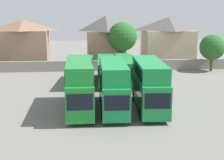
# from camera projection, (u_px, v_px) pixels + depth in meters

# --- Properties ---
(ground) EXTENTS (140.00, 140.00, 0.00)m
(ground) POSITION_uv_depth(u_px,v_px,m) (104.00, 76.00, 50.50)
(ground) COLOR slate
(depot_boundary_wall) EXTENTS (56.00, 0.50, 1.80)m
(depot_boundary_wall) POSITION_uv_depth(u_px,v_px,m) (102.00, 66.00, 55.21)
(depot_boundary_wall) COLOR gray
(depot_boundary_wall) RESTS_ON ground
(bus_1) EXTENTS (2.78, 10.60, 5.09)m
(bus_1) POSITION_uv_depth(u_px,v_px,m) (79.00, 83.00, 32.20)
(bus_1) COLOR #1A812E
(bus_1) RESTS_ON ground
(bus_2) EXTENTS (2.82, 10.54, 4.95)m
(bus_2) POSITION_uv_depth(u_px,v_px,m) (113.00, 83.00, 32.42)
(bus_2) COLOR #17863F
(bus_2) RESTS_ON ground
(bus_3) EXTENTS (3.20, 10.37, 4.99)m
(bus_3) POSITION_uv_depth(u_px,v_px,m) (149.00, 82.00, 32.63)
(bus_3) COLOR #1B8940
(bus_3) RESTS_ON ground
(bus_4) EXTENTS (3.29, 10.55, 3.39)m
(bus_4) POSITION_uv_depth(u_px,v_px,m) (83.00, 70.00, 45.08)
(bus_4) COLOR #16893C
(bus_4) RESTS_ON ground
(bus_5) EXTENTS (3.01, 11.77, 3.44)m
(bus_5) POSITION_uv_depth(u_px,v_px,m) (106.00, 69.00, 45.58)
(bus_5) COLOR #188441
(bus_5) RESTS_ON ground
(bus_6) EXTENTS (3.00, 11.49, 3.52)m
(bus_6) POSITION_uv_depth(u_px,v_px,m) (128.00, 68.00, 45.80)
(bus_6) COLOR #208738
(bus_6) RESTS_ON ground
(house_terrace_left) EXTENTS (9.41, 6.59, 8.59)m
(house_terrace_left) POSITION_uv_depth(u_px,v_px,m) (24.00, 43.00, 59.30)
(house_terrace_left) COLOR #9E7A60
(house_terrace_left) RESTS_ON ground
(house_terrace_centre) EXTENTS (7.36, 7.62, 9.36)m
(house_terrace_centre) POSITION_uv_depth(u_px,v_px,m) (106.00, 40.00, 60.96)
(house_terrace_centre) COLOR #9E7A60
(house_terrace_centre) RESTS_ON ground
(house_terrace_right) EXTENTS (9.90, 7.84, 9.10)m
(house_terrace_right) POSITION_uv_depth(u_px,v_px,m) (168.00, 40.00, 62.72)
(house_terrace_right) COLOR #C6B293
(house_terrace_right) RESTS_ON ground
(tree_left_of_lot) EXTENTS (5.19, 5.19, 8.30)m
(tree_left_of_lot) POSITION_uv_depth(u_px,v_px,m) (122.00, 37.00, 57.02)
(tree_left_of_lot) COLOR brown
(tree_left_of_lot) RESTS_ON ground
(tree_behind_wall) EXTENTS (4.32, 4.32, 6.28)m
(tree_behind_wall) POSITION_uv_depth(u_px,v_px,m) (212.00, 47.00, 54.25)
(tree_behind_wall) COLOR brown
(tree_behind_wall) RESTS_ON ground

